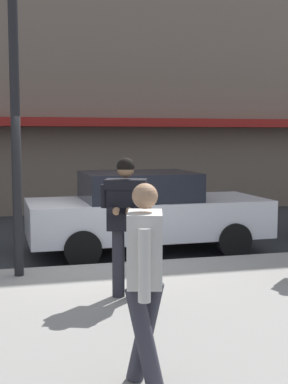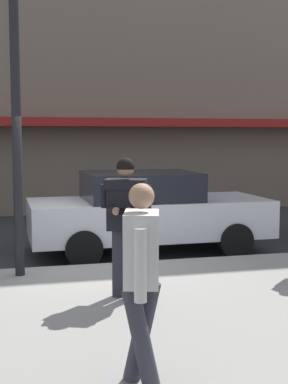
# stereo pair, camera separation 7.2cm
# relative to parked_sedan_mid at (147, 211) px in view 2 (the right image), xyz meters

# --- Properties ---
(ground_plane) EXTENTS (80.00, 80.00, 0.00)m
(ground_plane) POSITION_rel_parked_sedan_mid_xyz_m (-1.17, -1.06, -0.79)
(ground_plane) COLOR #2B2D30
(sidewalk) EXTENTS (32.00, 5.30, 0.14)m
(sidewalk) POSITION_rel_parked_sedan_mid_xyz_m (-0.17, -3.91, -0.72)
(sidewalk) COLOR gray
(sidewalk) RESTS_ON ground
(curb_paint_line) EXTENTS (28.00, 0.12, 0.01)m
(curb_paint_line) POSITION_rel_parked_sedan_mid_xyz_m (-0.17, -1.01, -0.79)
(curb_paint_line) COLOR silver
(curb_paint_line) RESTS_ON ground
(parked_sedan_mid) EXTENTS (4.54, 2.01, 1.54)m
(parked_sedan_mid) POSITION_rel_parked_sedan_mid_xyz_m (0.00, 0.00, 0.00)
(parked_sedan_mid) COLOR silver
(parked_sedan_mid) RESTS_ON ground
(man_texting_on_phone) EXTENTS (0.62, 0.65, 1.81)m
(man_texting_on_phone) POSITION_rel_parked_sedan_mid_xyz_m (-1.07, -3.15, 0.46)
(man_texting_on_phone) COLOR #23232B
(man_texting_on_phone) RESTS_ON sidewalk
(pedestrian_in_light_coat) EXTENTS (0.40, 0.58, 1.70)m
(pedestrian_in_light_coat) POSITION_rel_parked_sedan_mid_xyz_m (-1.45, -5.59, 0.32)
(pedestrian_in_light_coat) COLOR #33333D
(pedestrian_in_light_coat) RESTS_ON sidewalk
(street_lamp_post) EXTENTS (0.36, 0.36, 4.88)m
(street_lamp_post) POSITION_rel_parked_sedan_mid_xyz_m (-2.40, -1.71, 2.35)
(street_lamp_post) COLOR black
(street_lamp_post) RESTS_ON sidewalk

